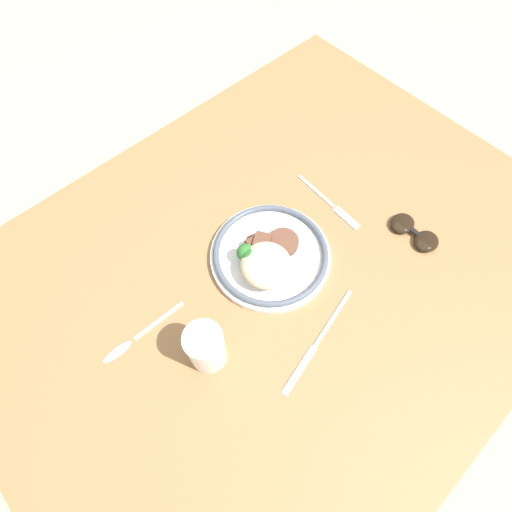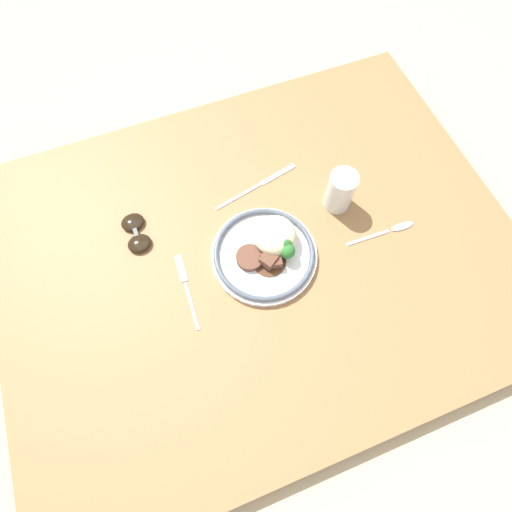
% 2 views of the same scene
% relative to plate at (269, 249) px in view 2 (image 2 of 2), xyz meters
% --- Properties ---
extents(ground_plane, '(8.00, 8.00, 0.00)m').
position_rel_plate_xyz_m(ground_plane, '(-0.02, 0.02, -0.06)').
color(ground_plane, tan).
extents(dining_table, '(1.18, 0.92, 0.04)m').
position_rel_plate_xyz_m(dining_table, '(-0.02, 0.02, -0.04)').
color(dining_table, olive).
rests_on(dining_table, ground).
extents(plate, '(0.24, 0.24, 0.07)m').
position_rel_plate_xyz_m(plate, '(0.00, 0.00, 0.00)').
color(plate, white).
rests_on(plate, dining_table).
extents(juice_glass, '(0.07, 0.07, 0.11)m').
position_rel_plate_xyz_m(juice_glass, '(0.20, 0.07, 0.03)').
color(juice_glass, orange).
rests_on(juice_glass, dining_table).
extents(fork, '(0.02, 0.18, 0.00)m').
position_rel_plate_xyz_m(fork, '(-0.20, -0.00, -0.02)').
color(fork, silver).
rests_on(fork, dining_table).
extents(knife, '(0.23, 0.06, 0.00)m').
position_rel_plate_xyz_m(knife, '(0.05, 0.18, -0.02)').
color(knife, silver).
rests_on(knife, dining_table).
extents(spoon, '(0.17, 0.02, 0.01)m').
position_rel_plate_xyz_m(spoon, '(0.30, -0.05, -0.02)').
color(spoon, silver).
rests_on(spoon, dining_table).
extents(sunglasses, '(0.06, 0.11, 0.02)m').
position_rel_plate_xyz_m(sunglasses, '(-0.27, 0.16, -0.02)').
color(sunglasses, black).
rests_on(sunglasses, dining_table).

